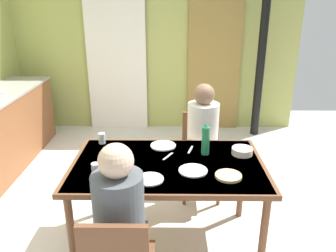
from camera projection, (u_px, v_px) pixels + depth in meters
name	position (u px, v px, depth m)	size (l,w,h in m)	color
ground_plane	(138.00, 228.00, 3.05)	(6.96, 6.96, 0.00)	silver
wall_back	(152.00, 44.00, 5.09)	(4.43, 0.10, 2.64)	tan
door_wooden	(214.00, 66.00, 5.12)	(0.80, 0.05, 2.00)	olive
stove_pipe_column	(262.00, 47.00, 4.74)	(0.12, 0.12, 2.64)	black
curtain_panel	(116.00, 59.00, 5.08)	(0.90, 0.03, 2.21)	white
dining_table	(168.00, 171.00, 2.62)	(1.49, 0.93, 0.76)	brown
chair_far_diner	(201.00, 150.00, 3.45)	(0.40, 0.40, 0.87)	brown
person_near_diner	(120.00, 212.00, 1.96)	(0.30, 0.37, 0.77)	#494F5A
person_far_diner	(203.00, 129.00, 3.22)	(0.30, 0.37, 0.77)	silver
water_bottle_green_near	(206.00, 140.00, 2.71)	(0.06, 0.06, 0.27)	#247C4E
serving_bowl_center	(242.00, 151.00, 2.74)	(0.17, 0.17, 0.06)	#F2DFCC
dinner_plate_near_left	(163.00, 146.00, 2.89)	(0.22, 0.22, 0.01)	white
dinner_plate_near_right	(193.00, 171.00, 2.47)	(0.21, 0.21, 0.01)	white
dinner_plate_far_center	(150.00, 179.00, 2.35)	(0.19, 0.19, 0.01)	white
drinking_glass_by_near_diner	(102.00, 138.00, 2.94)	(0.06, 0.06, 0.10)	silver
drinking_glass_by_far_diner	(96.00, 170.00, 2.39)	(0.06, 0.06, 0.10)	silver
bread_plate_sliced	(228.00, 176.00, 2.39)	(0.19, 0.19, 0.02)	#DBB77A
cutlery_knife_near	(122.00, 170.00, 2.48)	(0.15, 0.02, 0.00)	silver
cutlery_fork_near	(168.00, 156.00, 2.71)	(0.15, 0.02, 0.00)	silver
cutlery_knife_far	(190.00, 150.00, 2.82)	(0.15, 0.02, 0.00)	silver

